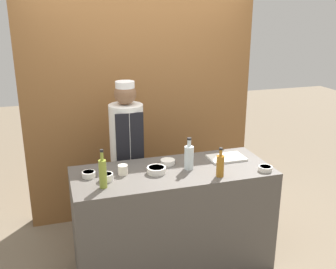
% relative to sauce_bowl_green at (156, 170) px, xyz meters
% --- Properties ---
extents(ground_plane, '(14.00, 14.00, 0.00)m').
position_rel_sauce_bowl_green_xyz_m(ground_plane, '(0.15, 0.01, -0.97)').
color(ground_plane, '#756651').
extents(cabinet_wall, '(2.51, 0.18, 2.40)m').
position_rel_sauce_bowl_green_xyz_m(cabinet_wall, '(0.15, 1.16, 0.23)').
color(cabinet_wall, brown).
rests_on(cabinet_wall, ground_plane).
extents(counter, '(1.73, 0.70, 0.94)m').
position_rel_sauce_bowl_green_xyz_m(counter, '(0.15, 0.01, -0.50)').
color(counter, '#514C47').
rests_on(counter, ground_plane).
extents(sauce_bowl_green, '(0.16, 0.16, 0.05)m').
position_rel_sauce_bowl_green_xyz_m(sauce_bowl_green, '(0.00, 0.00, 0.00)').
color(sauce_bowl_green, white).
rests_on(sauce_bowl_green, counter).
extents(sauce_bowl_red, '(0.13, 0.13, 0.04)m').
position_rel_sauce_bowl_green_xyz_m(sauce_bowl_red, '(0.15, 0.16, -0.01)').
color(sauce_bowl_red, white).
rests_on(sauce_bowl_red, counter).
extents(sauce_bowl_purple, '(0.11, 0.11, 0.06)m').
position_rel_sauce_bowl_green_xyz_m(sauce_bowl_purple, '(-0.43, -0.03, 0.00)').
color(sauce_bowl_purple, white).
rests_on(sauce_bowl_purple, counter).
extents(sauce_bowl_white, '(0.11, 0.11, 0.05)m').
position_rel_sauce_bowl_green_xyz_m(sauce_bowl_white, '(-0.56, 0.08, -0.00)').
color(sauce_bowl_white, white).
rests_on(sauce_bowl_white, counter).
extents(sauce_bowl_orange, '(0.12, 0.12, 0.04)m').
position_rel_sauce_bowl_green_xyz_m(sauce_bowl_orange, '(0.90, -0.23, -0.01)').
color(sauce_bowl_orange, white).
rests_on(sauce_bowl_orange, counter).
extents(cutting_board, '(0.33, 0.22, 0.02)m').
position_rel_sauce_bowl_green_xyz_m(cutting_board, '(0.71, 0.12, -0.02)').
color(cutting_board, white).
rests_on(cutting_board, counter).
extents(bottle_oil, '(0.06, 0.06, 0.31)m').
position_rel_sauce_bowl_green_xyz_m(bottle_oil, '(-0.47, -0.15, 0.09)').
color(bottle_oil, olive).
rests_on(bottle_oil, counter).
extents(bottle_amber, '(0.06, 0.06, 0.25)m').
position_rel_sauce_bowl_green_xyz_m(bottle_amber, '(0.48, -0.22, 0.07)').
color(bottle_amber, '#9E661E').
rests_on(bottle_amber, counter).
extents(bottle_clear, '(0.08, 0.08, 0.28)m').
position_rel_sauce_bowl_green_xyz_m(bottle_clear, '(0.29, 0.00, 0.08)').
color(bottle_clear, silver).
rests_on(bottle_clear, counter).
extents(cup_cream, '(0.08, 0.08, 0.08)m').
position_rel_sauce_bowl_green_xyz_m(cup_cream, '(-0.28, 0.05, 0.01)').
color(cup_cream, silver).
rests_on(cup_cream, counter).
extents(chef_center, '(0.33, 0.33, 1.63)m').
position_rel_sauce_bowl_green_xyz_m(chef_center, '(-0.13, 0.61, -0.08)').
color(chef_center, '#28282D').
rests_on(chef_center, ground_plane).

